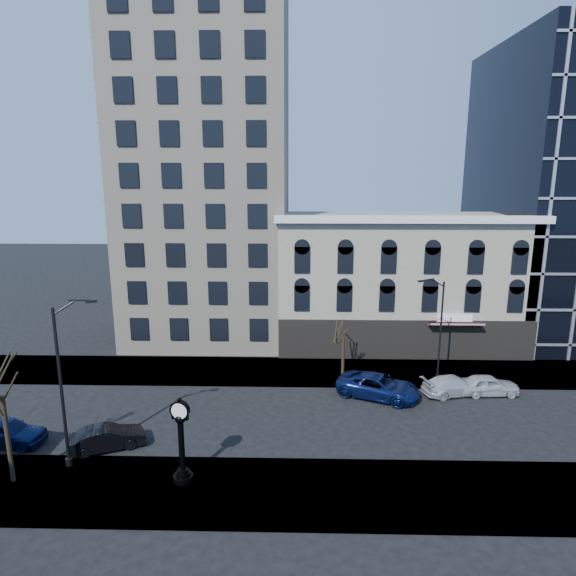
{
  "coord_description": "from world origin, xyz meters",
  "views": [
    {
      "loc": [
        2.87,
        -31.27,
        16.25
      ],
      "look_at": [
        2.0,
        4.0,
        8.0
      ],
      "focal_mm": 32.0,
      "sensor_mm": 36.0,
      "label": 1
    }
  ],
  "objects_px": {
    "street_lamp_near": "(71,339)",
    "car_near_b": "(107,438)",
    "street_clock": "(181,444)",
    "car_near_a": "(5,431)"
  },
  "relations": [
    {
      "from": "street_lamp_near",
      "to": "car_near_a",
      "type": "relative_size",
      "value": 2.0
    },
    {
      "from": "street_clock",
      "to": "street_lamp_near",
      "type": "distance_m",
      "value": 8.05
    },
    {
      "from": "street_lamp_near",
      "to": "car_near_b",
      "type": "relative_size",
      "value": 2.2
    },
    {
      "from": "car_near_a",
      "to": "car_near_b",
      "type": "xyz_separation_m",
      "value": [
        6.33,
        -0.42,
        -0.1
      ]
    },
    {
      "from": "street_clock",
      "to": "car_near_a",
      "type": "xyz_separation_m",
      "value": [
        -11.57,
        3.59,
        -1.44
      ]
    },
    {
      "from": "street_lamp_near",
      "to": "car_near_a",
      "type": "distance_m",
      "value": 8.87
    },
    {
      "from": "car_near_a",
      "to": "car_near_b",
      "type": "distance_m",
      "value": 6.34
    },
    {
      "from": "street_lamp_near",
      "to": "car_near_b",
      "type": "bearing_deg",
      "value": 44.36
    },
    {
      "from": "car_near_b",
      "to": "street_lamp_near",
      "type": "bearing_deg",
      "value": 131.03
    },
    {
      "from": "street_lamp_near",
      "to": "car_near_a",
      "type": "bearing_deg",
      "value": 138.31
    }
  ]
}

